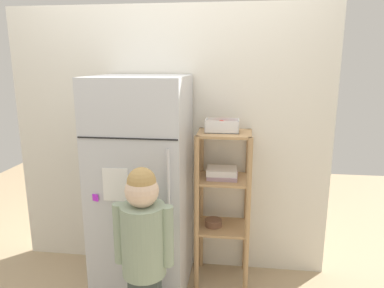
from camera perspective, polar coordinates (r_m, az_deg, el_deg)
The scene contains 6 objects.
ground_plane at distance 2.87m, azimuth -5.04°, elevation -21.83°, with size 6.00×6.00×0.00m, color tan.
kitchen_wall_back at distance 2.78m, azimuth -3.86°, elevation 0.27°, with size 2.48×0.03×2.05m, color silver.
refrigerator at distance 2.55m, azimuth -7.91°, elevation -6.83°, with size 0.63×0.66×1.55m.
child_standing at distance 2.11m, azimuth -7.80°, elevation -14.95°, with size 0.35×0.26×1.08m.
pantry_shelf_unit at distance 2.63m, azimuth 4.92°, elevation -7.73°, with size 0.39×0.34×1.16m.
fruit_bin at distance 2.51m, azimuth 4.91°, elevation 2.81°, with size 0.24×0.15×0.09m.
Camera 1 is at (0.54, -2.29, 1.64)m, focal length 33.13 mm.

